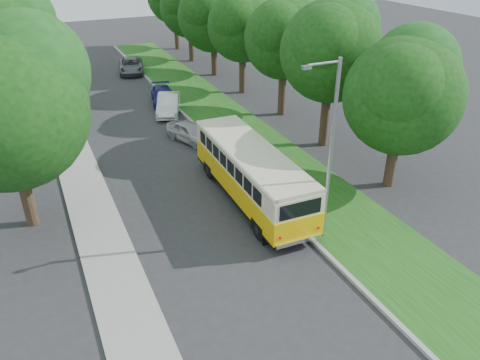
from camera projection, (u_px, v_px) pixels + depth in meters
name	position (u px, v px, depth m)	size (l,w,h in m)	color
ground	(214.00, 229.00, 21.53)	(120.00, 120.00, 0.00)	#2B2B2D
curb	(239.00, 168.00, 26.82)	(0.20, 70.00, 0.15)	gray
grass_verge	(275.00, 161.00, 27.69)	(4.50, 70.00, 0.13)	#1B4C14
sidewalk	(89.00, 200.00, 23.72)	(2.20, 70.00, 0.12)	gray
treeline	(159.00, 26.00, 34.27)	(24.27, 41.91, 9.46)	#332319
lamppost_near	(329.00, 147.00, 19.02)	(1.71, 0.16, 8.00)	gray
lamppost_far	(54.00, 69.00, 30.63)	(1.71, 0.16, 7.50)	gray
warning_sign	(72.00, 123.00, 28.63)	(0.56, 0.10, 2.50)	gray
vintage_bus	(251.00, 175.00, 23.16)	(2.49, 9.69, 2.88)	#FFC108
car_silver	(191.00, 132.00, 30.14)	(1.51, 3.75, 1.28)	#B1B0B5
car_white	(168.00, 104.00, 34.75)	(1.52, 4.35, 1.43)	silver
car_blue	(163.00, 96.00, 36.77)	(1.72, 4.22, 1.23)	navy
car_grey	(131.00, 66.00, 44.70)	(2.23, 4.83, 1.34)	#55575C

